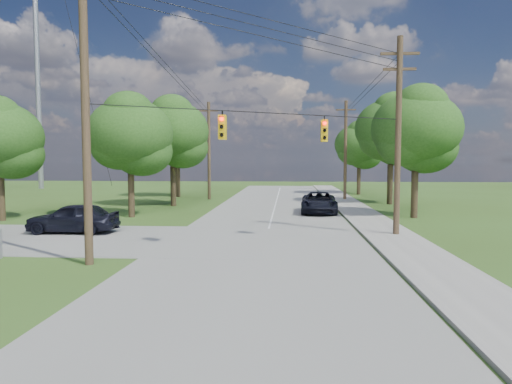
# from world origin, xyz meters

# --- Properties ---
(ground) EXTENTS (140.00, 140.00, 0.00)m
(ground) POSITION_xyz_m (0.00, 0.00, 0.00)
(ground) COLOR #34501A
(ground) RESTS_ON ground
(main_road) EXTENTS (10.00, 100.00, 0.03)m
(main_road) POSITION_xyz_m (2.00, 5.00, 0.01)
(main_road) COLOR gray
(main_road) RESTS_ON ground
(sidewalk_east) EXTENTS (2.60, 100.00, 0.12)m
(sidewalk_east) POSITION_xyz_m (8.70, 5.00, 0.06)
(sidewalk_east) COLOR #A9A59E
(sidewalk_east) RESTS_ON ground
(pole_sw) EXTENTS (2.00, 0.32, 12.00)m
(pole_sw) POSITION_xyz_m (-4.60, 0.40, 6.23)
(pole_sw) COLOR #4C3827
(pole_sw) RESTS_ON ground
(pole_ne) EXTENTS (2.00, 0.32, 10.50)m
(pole_ne) POSITION_xyz_m (8.90, 8.00, 5.47)
(pole_ne) COLOR #4C3827
(pole_ne) RESTS_ON ground
(pole_north_e) EXTENTS (2.00, 0.32, 10.00)m
(pole_north_e) POSITION_xyz_m (8.90, 30.00, 5.13)
(pole_north_e) COLOR #4C3827
(pole_north_e) RESTS_ON ground
(pole_north_w) EXTENTS (2.00, 0.32, 10.00)m
(pole_north_w) POSITION_xyz_m (-5.00, 30.00, 5.13)
(pole_north_w) COLOR #4C3827
(pole_north_w) RESTS_ON ground
(power_lines) EXTENTS (13.93, 29.62, 4.93)m
(power_lines) POSITION_xyz_m (1.50, 11.54, 9.15)
(power_lines) COLOR black
(power_lines) RESTS_ON ground
(traffic_signals) EXTENTS (4.91, 3.27, 1.05)m
(traffic_signals) POSITION_xyz_m (2.55, 4.43, 5.50)
(traffic_signals) COLOR #E5B60D
(traffic_signals) RESTS_ON ground
(radio_mast) EXTENTS (0.70, 0.70, 45.00)m
(radio_mast) POSITION_xyz_m (-32.00, 46.00, 22.50)
(radio_mast) COLOR #919497
(radio_mast) RESTS_ON ground
(tree_w_near) EXTENTS (6.00, 6.00, 8.40)m
(tree_w_near) POSITION_xyz_m (-8.00, 15.00, 5.92)
(tree_w_near) COLOR #423321
(tree_w_near) RESTS_ON ground
(tree_w_mid) EXTENTS (6.40, 6.40, 9.22)m
(tree_w_mid) POSITION_xyz_m (-7.00, 23.00, 6.58)
(tree_w_mid) COLOR #423321
(tree_w_mid) RESTS_ON ground
(tree_w_far) EXTENTS (6.00, 6.00, 8.73)m
(tree_w_far) POSITION_xyz_m (-9.00, 33.00, 6.25)
(tree_w_far) COLOR #423321
(tree_w_far) RESTS_ON ground
(tree_e_near) EXTENTS (6.20, 6.20, 8.81)m
(tree_e_near) POSITION_xyz_m (12.00, 16.00, 6.25)
(tree_e_near) COLOR #423321
(tree_e_near) RESTS_ON ground
(tree_e_mid) EXTENTS (6.60, 6.60, 9.64)m
(tree_e_mid) POSITION_xyz_m (12.50, 26.00, 6.91)
(tree_e_mid) COLOR #423321
(tree_e_mid) RESTS_ON ground
(tree_e_far) EXTENTS (5.80, 5.80, 8.32)m
(tree_e_far) POSITION_xyz_m (11.50, 38.00, 5.92)
(tree_e_far) COLOR #423321
(tree_e_far) RESTS_ON ground
(car_cross_dark) EXTENTS (4.92, 2.01, 1.67)m
(car_cross_dark) POSITION_xyz_m (-8.75, 7.67, 0.87)
(car_cross_dark) COLOR black
(car_cross_dark) RESTS_ON cross_road
(car_main_north) EXTENTS (2.94, 5.87, 1.60)m
(car_main_north) POSITION_xyz_m (5.50, 18.34, 0.83)
(car_main_north) COLOR black
(car_main_north) RESTS_ON main_road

